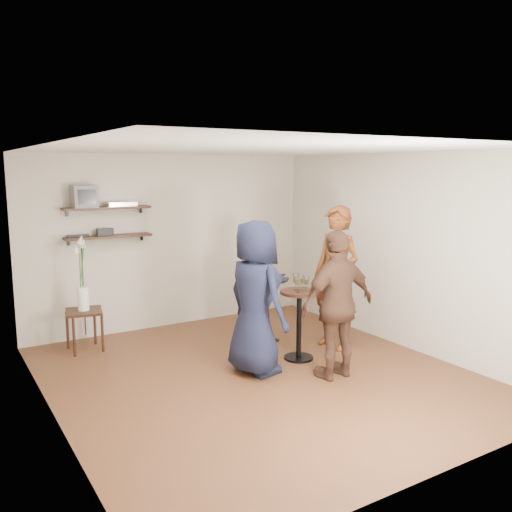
# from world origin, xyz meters

# --- Properties ---
(room) EXTENTS (4.58, 5.08, 2.68)m
(room) POSITION_xyz_m (0.00, 0.00, 1.30)
(room) COLOR #4E2E19
(room) RESTS_ON ground
(shelf_upper) EXTENTS (1.20, 0.25, 0.04)m
(shelf_upper) POSITION_xyz_m (-1.00, 2.38, 1.85)
(shelf_upper) COLOR black
(shelf_upper) RESTS_ON room
(shelf_lower) EXTENTS (1.20, 0.25, 0.04)m
(shelf_lower) POSITION_xyz_m (-1.00, 2.38, 1.45)
(shelf_lower) COLOR black
(shelf_lower) RESTS_ON room
(crt_monitor) EXTENTS (0.32, 0.30, 0.30)m
(crt_monitor) POSITION_xyz_m (-1.31, 2.38, 2.02)
(crt_monitor) COLOR #59595B
(crt_monitor) RESTS_ON shelf_upper
(dvd_deck) EXTENTS (0.40, 0.24, 0.06)m
(dvd_deck) POSITION_xyz_m (-0.80, 2.38, 1.90)
(dvd_deck) COLOR silver
(dvd_deck) RESTS_ON shelf_upper
(radio) EXTENTS (0.22, 0.10, 0.10)m
(radio) POSITION_xyz_m (-1.04, 2.38, 1.52)
(radio) COLOR black
(radio) RESTS_ON shelf_lower
(power_strip) EXTENTS (0.30, 0.05, 0.03)m
(power_strip) POSITION_xyz_m (-1.40, 2.42, 1.48)
(power_strip) COLOR black
(power_strip) RESTS_ON shelf_lower
(side_table) EXTENTS (0.54, 0.54, 0.55)m
(side_table) POSITION_xyz_m (-1.49, 1.97, 0.46)
(side_table) COLOR black
(side_table) RESTS_ON room
(vase_lilies) EXTENTS (0.20, 0.20, 1.02)m
(vase_lilies) POSITION_xyz_m (-1.49, 1.97, 0.87)
(vase_lilies) COLOR white
(vase_lilies) RESTS_ON side_table
(drinks_table) EXTENTS (0.48, 0.48, 0.88)m
(drinks_table) POSITION_xyz_m (0.74, 0.22, 0.57)
(drinks_table) COLOR black
(drinks_table) RESTS_ON room
(wine_glass_fl) EXTENTS (0.07, 0.07, 0.20)m
(wine_glass_fl) POSITION_xyz_m (0.68, 0.18, 1.02)
(wine_glass_fl) COLOR silver
(wine_glass_fl) RESTS_ON drinks_table
(wine_glass_fr) EXTENTS (0.06, 0.06, 0.18)m
(wine_glass_fr) POSITION_xyz_m (0.81, 0.17, 1.01)
(wine_glass_fr) COLOR silver
(wine_glass_fr) RESTS_ON drinks_table
(wine_glass_bl) EXTENTS (0.07, 0.07, 0.21)m
(wine_glass_bl) POSITION_xyz_m (0.73, 0.28, 1.03)
(wine_glass_bl) COLOR silver
(wine_glass_bl) RESTS_ON drinks_table
(wine_glass_br) EXTENTS (0.07, 0.07, 0.20)m
(wine_glass_br) POSITION_xyz_m (0.77, 0.23, 1.02)
(wine_glass_br) COLOR silver
(wine_glass_br) RESTS_ON drinks_table
(person_plaid) EXTENTS (0.58, 0.77, 1.92)m
(person_plaid) POSITION_xyz_m (1.44, 0.35, 0.96)
(person_plaid) COLOR red
(person_plaid) RESTS_ON room
(person_dark) EXTENTS (0.84, 0.69, 1.62)m
(person_dark) POSITION_xyz_m (0.67, 0.93, 0.81)
(person_dark) COLOR black
(person_dark) RESTS_ON room
(person_navy) EXTENTS (0.70, 0.96, 1.81)m
(person_navy) POSITION_xyz_m (0.03, 0.12, 0.91)
(person_navy) COLOR black
(person_navy) RESTS_ON room
(person_brown) EXTENTS (1.02, 0.45, 1.72)m
(person_brown) POSITION_xyz_m (0.76, -0.49, 0.86)
(person_brown) COLOR #462A1E
(person_brown) RESTS_ON room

